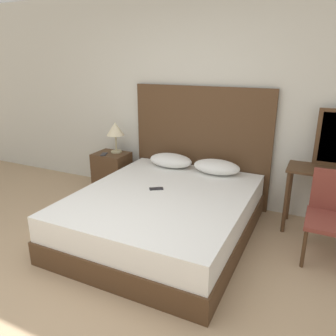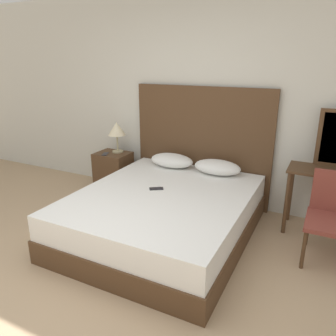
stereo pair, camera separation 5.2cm
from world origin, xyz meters
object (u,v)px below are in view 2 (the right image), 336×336
(phone_on_bed, at_px, (156,189))
(nightstand, at_px, (114,172))
(phone_on_nightstand, at_px, (105,154))
(bed, at_px, (164,214))
(chair, at_px, (335,213))
(table_lamp, at_px, (117,130))

(phone_on_bed, height_order, nightstand, nightstand)
(phone_on_bed, xyz_separation_m, phone_on_nightstand, (-1.16, 0.63, 0.08))
(bed, bearing_deg, nightstand, 147.30)
(phone_on_nightstand, distance_m, chair, 2.96)
(phone_on_bed, distance_m, table_lamp, 1.40)
(nightstand, height_order, table_lamp, table_lamp)
(phone_on_bed, relative_size, nightstand, 0.28)
(bed, height_order, table_lamp, table_lamp)
(bed, xyz_separation_m, chair, (1.65, 0.35, 0.23))
(table_lamp, xyz_separation_m, chair, (2.84, -0.51, -0.44))
(bed, distance_m, nightstand, 1.46)
(table_lamp, bearing_deg, chair, -10.23)
(phone_on_nightstand, bearing_deg, nightstand, 60.37)
(phone_on_bed, xyz_separation_m, table_lamp, (-1.07, 0.80, 0.41))
(chair, bearing_deg, table_lamp, 169.77)
(bed, height_order, phone_on_nightstand, phone_on_nightstand)
(table_lamp, distance_m, phone_on_nightstand, 0.38)
(bed, distance_m, phone_on_nightstand, 1.50)
(phone_on_bed, bearing_deg, nightstand, 146.71)
(chair, bearing_deg, bed, -167.93)
(chair, bearing_deg, phone_on_bed, -170.71)
(phone_on_nightstand, height_order, chair, chair)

